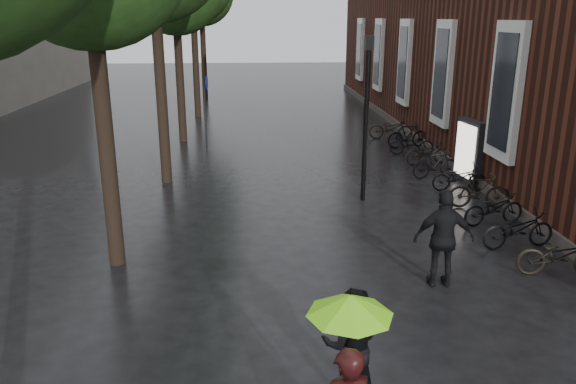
{
  "coord_description": "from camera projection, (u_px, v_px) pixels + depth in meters",
  "views": [
    {
      "loc": [
        -1.3,
        -3.89,
        4.88
      ],
      "look_at": [
        -0.54,
        7.26,
        1.39
      ],
      "focal_mm": 35.0,
      "sensor_mm": 36.0,
      "label": 1
    }
  ],
  "objects": [
    {
      "name": "ad_lightbox",
      "position": [
        469.0,
        152.0,
        16.93
      ],
      "size": [
        0.3,
        1.29,
        1.95
      ],
      "rotation": [
        0.0,
        0.0,
        0.13
      ],
      "color": "black",
      "rests_on": "ground"
    },
    {
      "name": "lime_umbrella",
      "position": [
        350.0,
        305.0,
        6.3
      ],
      "size": [
        1.01,
        1.01,
        1.49
      ],
      "rotation": [
        0.0,
        0.0,
        -0.16
      ],
      "color": "black",
      "rests_on": "ground"
    },
    {
      "name": "lamp_post",
      "position": [
        367.0,
        104.0,
        14.85
      ],
      "size": [
        0.23,
        0.23,
        4.42
      ],
      "rotation": [
        0.0,
        0.0,
        0.06
      ],
      "color": "black",
      "rests_on": "ground"
    },
    {
      "name": "parked_bicycles",
      "position": [
        445.0,
        168.0,
        17.22
      ],
      "size": [
        2.1,
        13.81,
        1.02
      ],
      "color": "black",
      "rests_on": "ground"
    },
    {
      "name": "cycle_sign",
      "position": [
        206.0,
        101.0,
        21.0
      ],
      "size": [
        0.15,
        0.51,
        2.79
      ],
      "rotation": [
        0.0,
        0.0,
        -0.08
      ],
      "color": "#262628",
      "rests_on": "ground"
    },
    {
      "name": "pedestrian_walking",
      "position": [
        444.0,
        239.0,
        10.41
      ],
      "size": [
        1.14,
        0.55,
        1.89
      ],
      "primitive_type": "imported",
      "rotation": [
        0.0,
        0.0,
        3.06
      ],
      "color": "black",
      "rests_on": "ground"
    },
    {
      "name": "person_black",
      "position": [
        351.0,
        345.0,
        7.3
      ],
      "size": [
        0.85,
        0.7,
        1.6
      ],
      "primitive_type": "imported",
      "rotation": [
        0.0,
        0.0,
        3.01
      ],
      "color": "black",
      "rests_on": "ground"
    }
  ]
}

